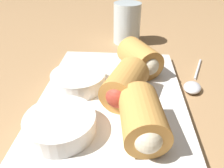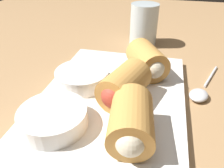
{
  "view_description": "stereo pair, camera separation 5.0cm",
  "coord_description": "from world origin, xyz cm",
  "px_view_note": "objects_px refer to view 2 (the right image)",
  "views": [
    {
      "loc": [
        -28.8,
        -4.34,
        25.96
      ],
      "look_at": [
        2.12,
        -2.01,
        5.85
      ],
      "focal_mm": 35.0,
      "sensor_mm": 36.0,
      "label": 1
    },
    {
      "loc": [
        -28.02,
        -9.29,
        25.96
      ],
      "look_at": [
        2.12,
        -2.01,
        5.85
      ],
      "focal_mm": 35.0,
      "sensor_mm": 36.0,
      "label": 2
    }
  ],
  "objects_px": {
    "dipping_bowl_near": "(82,77)",
    "dipping_bowl_far": "(53,117)",
    "spoon": "(200,93)",
    "drinking_glass": "(144,25)",
    "serving_plate": "(112,99)"
  },
  "relations": [
    {
      "from": "dipping_bowl_near",
      "to": "spoon",
      "type": "bearing_deg",
      "value": -81.65
    },
    {
      "from": "dipping_bowl_far",
      "to": "spoon",
      "type": "xyz_separation_m",
      "value": [
        0.15,
        -0.22,
        -0.02
      ]
    },
    {
      "from": "dipping_bowl_far",
      "to": "spoon",
      "type": "bearing_deg",
      "value": -55.81
    },
    {
      "from": "spoon",
      "to": "drinking_glass",
      "type": "distance_m",
      "value": 0.27
    },
    {
      "from": "dipping_bowl_near",
      "to": "spoon",
      "type": "height_order",
      "value": "dipping_bowl_near"
    },
    {
      "from": "dipping_bowl_far",
      "to": "drinking_glass",
      "type": "bearing_deg",
      "value": -12.61
    },
    {
      "from": "serving_plate",
      "to": "dipping_bowl_near",
      "type": "relative_size",
      "value": 3.55
    },
    {
      "from": "serving_plate",
      "to": "spoon",
      "type": "distance_m",
      "value": 0.16
    },
    {
      "from": "dipping_bowl_far",
      "to": "spoon",
      "type": "height_order",
      "value": "dipping_bowl_far"
    },
    {
      "from": "dipping_bowl_near",
      "to": "dipping_bowl_far",
      "type": "relative_size",
      "value": 1.0
    },
    {
      "from": "spoon",
      "to": "drinking_glass",
      "type": "bearing_deg",
      "value": 30.5
    },
    {
      "from": "dipping_bowl_near",
      "to": "spoon",
      "type": "xyz_separation_m",
      "value": [
        0.03,
        -0.22,
        -0.02
      ]
    },
    {
      "from": "serving_plate",
      "to": "drinking_glass",
      "type": "distance_m",
      "value": 0.29
    },
    {
      "from": "serving_plate",
      "to": "dipping_bowl_far",
      "type": "bearing_deg",
      "value": 144.96
    },
    {
      "from": "spoon",
      "to": "drinking_glass",
      "type": "height_order",
      "value": "drinking_glass"
    }
  ]
}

